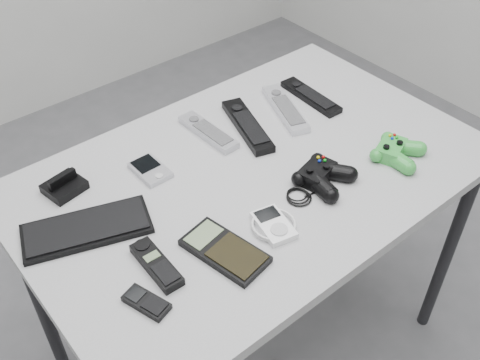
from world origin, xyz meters
TOP-DOWN VIEW (x-y plane):
  - floor at (0.00, 0.00)m, footprint 3.50×3.50m
  - desk at (-0.05, -0.04)m, footprint 1.17×0.75m
  - pda_keyboard at (-0.47, 0.04)m, footprint 0.31×0.20m
  - dock_bracket at (-0.45, 0.20)m, footprint 0.10×0.09m
  - pda at (-0.25, 0.12)m, footprint 0.07×0.11m
  - remote_silver_a at (-0.04, 0.15)m, footprint 0.06×0.20m
  - remote_black_a at (0.06, 0.11)m, footprint 0.13×0.25m
  - remote_black_b at (0.29, 0.10)m, footprint 0.06×0.22m
  - remote_silver_b at (0.19, 0.10)m, footprint 0.13×0.24m
  - mobile_phone at (-0.47, -0.21)m, footprint 0.07×0.10m
  - cordless_handset at (-0.41, -0.15)m, footprint 0.05×0.15m
  - calculator at (-0.27, -0.21)m, footprint 0.13×0.20m
  - mp3_player at (-0.14, -0.22)m, footprint 0.12×0.13m
  - controller_black at (0.06, -0.17)m, footprint 0.26×0.19m
  - controller_green at (0.27, -0.23)m, footprint 0.16×0.17m

SIDE VIEW (x-z plane):
  - floor at x=0.00m, z-range 0.00..0.00m
  - desk at x=-0.05m, z-range 0.32..1.11m
  - mobile_phone at x=-0.47m, z-range 0.79..0.80m
  - pda at x=-0.25m, z-range 0.79..0.80m
  - pda_keyboard at x=-0.47m, z-range 0.79..0.80m
  - calculator at x=-0.27m, z-range 0.79..0.80m
  - mp3_player at x=-0.14m, z-range 0.79..0.81m
  - remote_black_b at x=0.29m, z-range 0.79..0.81m
  - remote_silver_a at x=-0.04m, z-range 0.79..0.81m
  - cordless_handset at x=-0.41m, z-range 0.79..0.81m
  - remote_silver_b at x=0.19m, z-range 0.79..0.81m
  - remote_black_a at x=0.06m, z-range 0.79..0.81m
  - controller_green at x=0.27m, z-range 0.79..0.83m
  - controller_black at x=0.06m, z-range 0.79..0.83m
  - dock_bracket at x=-0.45m, z-range 0.79..0.83m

